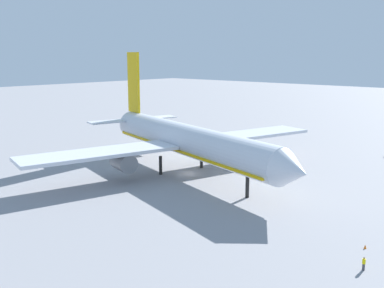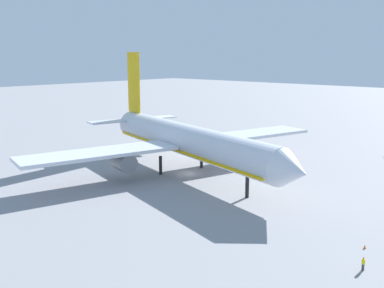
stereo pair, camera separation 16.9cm
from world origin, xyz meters
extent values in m
plane|color=gray|center=(0.00, 0.00, 0.00)|extent=(600.00, 600.00, 0.00)
cylinder|color=silver|center=(0.00, 0.00, 7.48)|extent=(56.49, 20.91, 6.76)
cone|color=silver|center=(30.00, -7.87, 7.48)|extent=(6.91, 7.78, 6.62)
cone|color=silver|center=(-30.65, 8.04, 7.48)|extent=(8.17, 7.93, 6.42)
cube|color=#E5B20C|center=(-25.45, 6.68, 18.59)|extent=(5.93, 2.01, 15.48)
cube|color=silver|center=(-24.27, 13.16, 8.83)|extent=(7.08, 11.87, 0.36)
cube|color=silver|center=(-27.60, 0.45, 8.83)|extent=(7.08, 11.87, 0.36)
cube|color=silver|center=(2.16, 19.38, 6.46)|extent=(16.79, 33.08, 0.70)
cylinder|color=slate|center=(1.91, 14.51, 4.07)|extent=(5.60, 5.14, 4.08)
cube|color=silver|center=(-7.64, -17.95, 6.46)|extent=(16.79, 33.08, 0.70)
cylinder|color=slate|center=(-5.46, -13.58, 4.21)|extent=(6.44, 5.12, 3.80)
cylinder|color=black|center=(19.17, -5.03, 2.05)|extent=(0.70, 0.70, 4.10)
cylinder|color=black|center=(-1.37, 5.92, 2.05)|extent=(0.70, 0.70, 4.10)
cylinder|color=black|center=(-4.10, -4.48, 2.05)|extent=(0.70, 0.70, 4.10)
cube|color=#E5B20C|center=(0.00, 0.00, 5.62)|extent=(54.21, 20.01, 0.50)
cylinder|color=#3F3F47|center=(45.88, -18.73, 0.42)|extent=(0.41, 0.41, 0.83)
cylinder|color=yellow|center=(45.88, -18.73, 1.14)|extent=(0.51, 0.51, 0.62)
sphere|color=#8C6647|center=(45.88, -18.73, 1.57)|extent=(0.23, 0.23, 0.23)
cone|color=orange|center=(43.66, -12.44, 0.28)|extent=(0.36, 0.36, 0.55)
camera|label=1|loc=(63.83, -69.53, 25.45)|focal=41.64mm
camera|label=2|loc=(63.95, -69.41, 25.45)|focal=41.64mm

